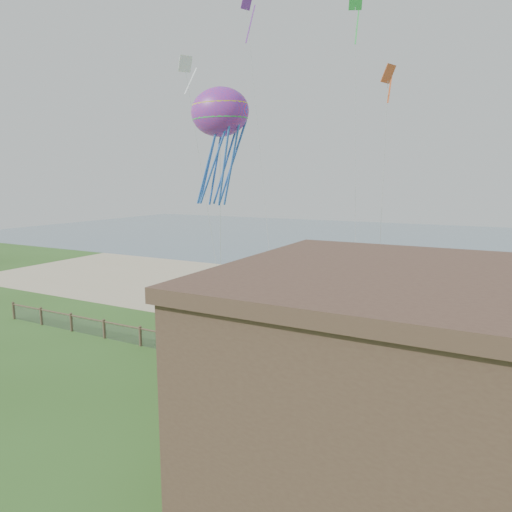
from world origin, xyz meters
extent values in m
plane|color=#31561D|center=(0.00, 0.00, 0.00)|extent=(160.00, 160.00, 0.00)
cube|color=#C4B38D|center=(0.00, 22.00, 0.00)|extent=(72.00, 20.00, 0.02)
cube|color=slate|center=(0.00, 66.00, 0.00)|extent=(160.00, 68.00, 0.02)
cube|color=#51362B|center=(13.00, -1.00, 3.50)|extent=(15.00, 10.00, 7.00)
cube|color=brown|center=(13.00, 5.00, 0.25)|extent=(15.00, 2.00, 0.50)
camera|label=1|loc=(12.54, -14.20, 9.85)|focal=32.00mm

